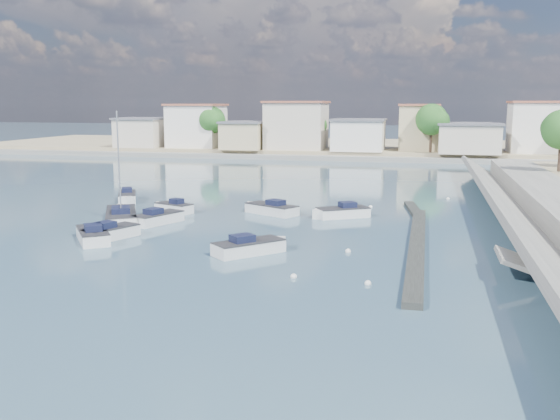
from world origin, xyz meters
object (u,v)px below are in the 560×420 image
motorboat_c (270,209)px  motorboat_d (340,213)px  sailboat (121,216)px  motorboat_b (113,233)px  motorboat_g (127,198)px  motorboat_e (160,218)px  motorboat_f (172,208)px  motorboat_h (252,247)px  motorboat_a (92,235)px

motorboat_c → motorboat_d: (6.17, -0.46, -0.00)m
motorboat_c → sailboat: 12.40m
motorboat_b → sailboat: sailboat is taller
motorboat_d → motorboat_g: (-21.22, 3.82, 0.00)m
motorboat_e → motorboat_f: (-0.94, 4.75, -0.00)m
motorboat_c → motorboat_h: (2.43, -14.18, -0.00)m
motorboat_a → motorboat_g: (-5.73, 16.55, 0.00)m
motorboat_a → motorboat_h: 11.79m
motorboat_h → motorboat_a: bearing=175.2°
motorboat_f → motorboat_g: (-6.69, 4.77, 0.00)m
motorboat_c → motorboat_e: bearing=-140.3°
motorboat_a → motorboat_d: bearing=39.4°
motorboat_b → motorboat_f: same height
motorboat_b → motorboat_h: same height
motorboat_a → motorboat_e: 7.28m
motorboat_b → motorboat_f: 10.67m
motorboat_b → motorboat_d: bearing=38.7°
motorboat_c → sailboat: bearing=-152.0°
motorboat_a → sailboat: size_ratio=0.52×
motorboat_c → sailboat: sailboat is taller
motorboat_h → motorboat_g: bearing=134.9°
motorboat_a → motorboat_g: 17.51m
motorboat_d → motorboat_f: 14.56m
motorboat_c → motorboat_d: 6.18m
motorboat_b → motorboat_c: (8.32, 12.08, 0.00)m
motorboat_c → motorboat_f: (-8.36, -1.41, -0.00)m
motorboat_b → motorboat_a: bearing=-132.2°
motorboat_c → sailboat: size_ratio=0.57×
motorboat_b → motorboat_c: same height
sailboat → motorboat_h: bearing=-32.0°
motorboat_g → sailboat: size_ratio=0.51×
motorboat_c → motorboat_h: 14.39m
motorboat_b → motorboat_h: 10.95m
motorboat_c → motorboat_d: bearing=-4.3°
sailboat → motorboat_e: bearing=-5.5°
motorboat_e → motorboat_h: 12.71m
motorboat_a → sailboat: sailboat is taller
motorboat_e → motorboat_f: 4.84m
motorboat_d → motorboat_c: bearing=175.7°
motorboat_c → motorboat_g: 15.42m
motorboat_f → motorboat_d: bearing=3.7°
motorboat_e → sailboat: sailboat is taller
motorboat_e → motorboat_f: size_ratio=1.25×
motorboat_b → motorboat_c: bearing=55.5°
motorboat_b → motorboat_d: (14.48, 11.62, -0.00)m
motorboat_f → motorboat_h: (10.79, -12.77, 0.00)m
motorboat_c → motorboat_g: size_ratio=1.12×
motorboat_c → motorboat_f: size_ratio=1.33×
motorboat_c → motorboat_e: size_ratio=1.07×
motorboat_b → motorboat_g: size_ratio=1.00×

